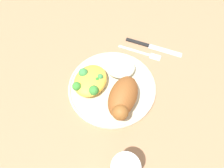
% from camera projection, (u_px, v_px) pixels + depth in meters
% --- Properties ---
extents(ground_plane, '(2.00, 2.00, 0.00)m').
position_uv_depth(ground_plane, '(112.00, 88.00, 0.60)').
color(ground_plane, '#A57654').
extents(plate, '(0.25, 0.25, 0.01)m').
position_uv_depth(plate, '(112.00, 87.00, 0.59)').
color(plate, beige).
rests_on(plate, ground_plane).
extents(roasted_chicken, '(0.13, 0.07, 0.08)m').
position_uv_depth(roasted_chicken, '(123.00, 98.00, 0.52)').
color(roasted_chicken, brown).
rests_on(roasted_chicken, plate).
extents(rice_pile, '(0.08, 0.09, 0.03)m').
position_uv_depth(rice_pile, '(119.00, 66.00, 0.60)').
color(rice_pile, white).
rests_on(rice_pile, plate).
extents(mac_cheese_with_broccoli, '(0.11, 0.09, 0.04)m').
position_uv_depth(mac_cheese_with_broccoli, '(90.00, 81.00, 0.57)').
color(mac_cheese_with_broccoli, gold).
rests_on(mac_cheese_with_broccoli, plate).
extents(fork, '(0.02, 0.14, 0.01)m').
position_uv_depth(fork, '(142.00, 53.00, 0.66)').
color(fork, silver).
rests_on(fork, ground_plane).
extents(knife, '(0.02, 0.19, 0.01)m').
position_uv_depth(knife, '(149.00, 45.00, 0.68)').
color(knife, black).
rests_on(knife, ground_plane).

